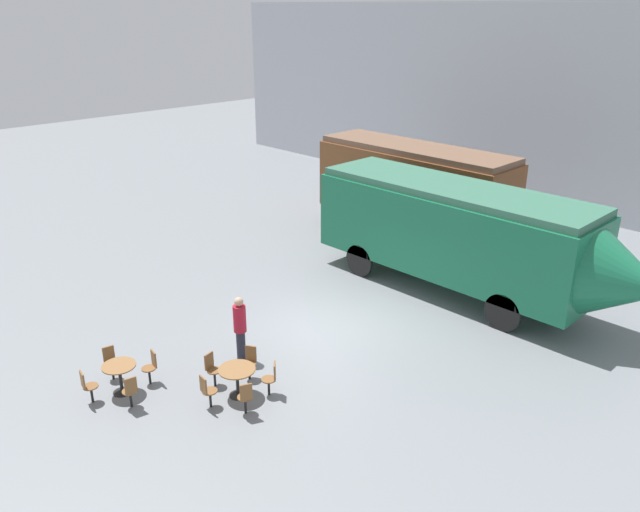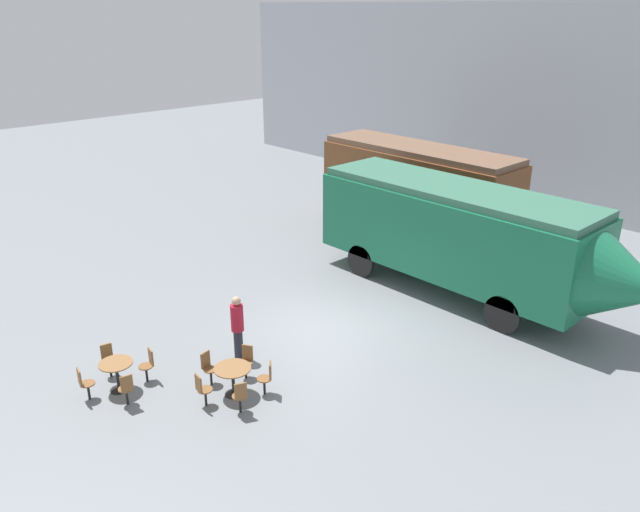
% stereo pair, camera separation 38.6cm
% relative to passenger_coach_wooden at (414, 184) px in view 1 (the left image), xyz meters
% --- Properties ---
extents(ground_plane, '(80.00, 80.00, 0.00)m').
position_rel_passenger_coach_wooden_xyz_m(ground_plane, '(3.29, -8.21, -2.15)').
color(ground_plane, gray).
extents(backdrop_wall, '(44.00, 0.15, 9.00)m').
position_rel_passenger_coach_wooden_xyz_m(backdrop_wall, '(3.29, 7.07, 2.35)').
color(backdrop_wall, '#B2B7C1').
rests_on(backdrop_wall, ground_plane).
extents(passenger_coach_wooden, '(8.35, 2.43, 3.68)m').
position_rel_passenger_coach_wooden_xyz_m(passenger_coach_wooden, '(0.00, 0.00, 0.00)').
color(passenger_coach_wooden, brown).
rests_on(passenger_coach_wooden, ground_plane).
extents(streamlined_locomotive, '(11.26, 2.71, 3.55)m').
position_rel_passenger_coach_wooden_xyz_m(streamlined_locomotive, '(4.96, -3.44, -0.05)').
color(streamlined_locomotive, '#196B47').
rests_on(streamlined_locomotive, ground_plane).
extents(cafe_table_near, '(0.90, 0.90, 0.75)m').
position_rel_passenger_coach_wooden_xyz_m(cafe_table_near, '(4.17, -12.21, -1.56)').
color(cafe_table_near, black).
rests_on(cafe_table_near, ground_plane).
extents(cafe_table_mid, '(0.81, 0.81, 0.77)m').
position_rel_passenger_coach_wooden_xyz_m(cafe_table_mid, '(2.09, -14.15, -1.56)').
color(cafe_table_mid, black).
rests_on(cafe_table_mid, ground_plane).
extents(cafe_chair_0, '(0.38, 0.36, 0.87)m').
position_rel_passenger_coach_wooden_xyz_m(cafe_chair_0, '(3.37, -12.37, -1.65)').
color(cafe_chair_0, black).
rests_on(cafe_chair_0, ground_plane).
extents(cafe_chair_1, '(0.36, 0.37, 0.87)m').
position_rel_passenger_coach_wooden_xyz_m(cafe_chair_1, '(4.08, -13.02, -1.65)').
color(cafe_chair_1, black).
rests_on(cafe_chair_1, ground_plane).
extents(cafe_chair_2, '(0.40, 0.38, 0.87)m').
position_rel_passenger_coach_wooden_xyz_m(cafe_chair_2, '(4.92, -12.54, -1.65)').
color(cafe_chair_2, black).
rests_on(cafe_chair_2, ground_plane).
extents(cafe_chair_3, '(0.40, 0.40, 0.87)m').
position_rel_passenger_coach_wooden_xyz_m(cafe_chair_3, '(4.73, -11.60, -1.65)').
color(cafe_chair_3, black).
rests_on(cafe_chair_3, ground_plane).
extents(cafe_chair_4, '(0.39, 0.40, 0.87)m').
position_rel_passenger_coach_wooden_xyz_m(cafe_chair_4, '(3.77, -11.49, -1.65)').
color(cafe_chair_4, black).
rests_on(cafe_chair_4, ground_plane).
extents(cafe_chair_5, '(0.36, 0.38, 0.87)m').
position_rel_passenger_coach_wooden_xyz_m(cafe_chair_5, '(1.94, -14.92, -1.65)').
color(cafe_chair_5, black).
rests_on(cafe_chair_5, ground_plane).
extents(cafe_chair_6, '(0.38, 0.36, 0.87)m').
position_rel_passenger_coach_wooden_xyz_m(cafe_chair_6, '(2.85, -14.30, -1.65)').
color(cafe_chair_6, black).
rests_on(cafe_chair_6, ground_plane).
extents(cafe_chair_7, '(0.36, 0.38, 0.87)m').
position_rel_passenger_coach_wooden_xyz_m(cafe_chair_7, '(2.23, -13.39, -1.65)').
color(cafe_chair_7, black).
rests_on(cafe_chair_7, ground_plane).
extents(cafe_chair_8, '(0.38, 0.36, 0.87)m').
position_rel_passenger_coach_wooden_xyz_m(cafe_chair_8, '(1.32, -14.01, -1.65)').
color(cafe_chair_8, black).
rests_on(cafe_chair_8, ground_plane).
extents(visitor_person, '(0.34, 0.34, 1.81)m').
position_rel_passenger_coach_wooden_xyz_m(visitor_person, '(2.88, -11.09, -1.16)').
color(visitor_person, '#262633').
rests_on(visitor_person, ground_plane).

